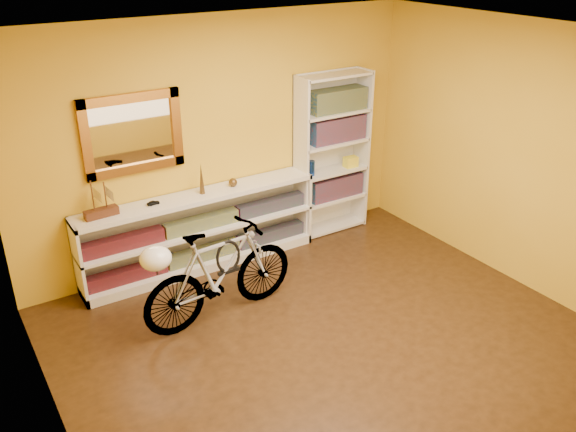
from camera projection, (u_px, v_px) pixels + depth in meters
floor at (330, 341)px, 5.34m from camera, size 4.50×4.00×0.01m
ceiling at (341, 39)px, 4.23m from camera, size 4.50×4.00×0.01m
back_wall at (222, 141)px, 6.32m from camera, size 4.50×0.01×2.60m
left_wall at (39, 289)px, 3.69m from camera, size 0.01×4.00×2.60m
right_wall at (521, 157)px, 5.88m from camera, size 0.01×4.00×2.60m
gilt_mirror at (133, 134)px, 5.72m from camera, size 0.98×0.06×0.78m
wall_socket at (294, 213)px, 7.18m from camera, size 0.09×0.02×0.09m
console_unit at (201, 231)px, 6.36m from camera, size 2.60×0.35×0.85m
cd_row_lower at (203, 253)px, 6.45m from camera, size 2.50×0.13×0.14m
cd_row_upper at (201, 223)px, 6.30m from camera, size 2.50×0.13×0.14m
model_ship at (99, 198)px, 5.61m from camera, size 0.33×0.14×0.38m
toy_car at (153, 205)px, 5.94m from camera, size 0.00×0.00×0.00m
bronze_ornament at (201, 179)px, 6.13m from camera, size 0.06×0.06×0.33m
decorative_orb at (233, 182)px, 6.35m from camera, size 0.09×0.09×0.09m
bookcase at (332, 155)px, 6.98m from camera, size 0.90×0.30×1.90m
book_row_a at (334, 186)px, 7.18m from camera, size 0.70×0.22×0.26m
book_row_b at (336, 129)px, 6.88m from camera, size 0.70×0.22×0.28m
book_row_c at (337, 100)px, 6.73m from camera, size 0.70×0.22×0.25m
travel_mug at (311, 168)px, 6.86m from camera, size 0.08×0.08×0.17m
red_tin at (317, 106)px, 6.65m from camera, size 0.14×0.14×0.17m
yellow_bag at (351, 162)px, 7.12m from camera, size 0.16×0.11×0.12m
bicycle at (220, 273)px, 5.50m from camera, size 0.52×1.61×0.93m
helmet at (156, 258)px, 5.02m from camera, size 0.27×0.26×0.21m
u_lock at (228, 257)px, 5.49m from camera, size 0.24×0.03×0.24m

